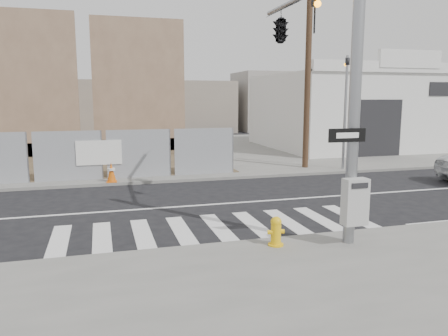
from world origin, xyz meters
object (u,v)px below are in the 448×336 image
object	(u,v)px
signal_pole	(301,48)
fire_hydrant	(276,231)
traffic_cone_d	(111,172)
auto_shop	(357,111)

from	to	relation	value
signal_pole	fire_hydrant	world-z (taller)	signal_pole
traffic_cone_d	auto_shop	bearing A→B (deg)	27.84
fire_hydrant	traffic_cone_d	size ratio (longest dim) A/B	0.84
signal_pole	auto_shop	size ratio (longest dim) A/B	0.58
fire_hydrant	traffic_cone_d	xyz separation A→B (m)	(-3.36, 8.77, 0.06)
fire_hydrant	auto_shop	bearing A→B (deg)	74.54
fire_hydrant	traffic_cone_d	distance (m)	9.39
auto_shop	fire_hydrant	world-z (taller)	auto_shop
signal_pole	fire_hydrant	xyz separation A→B (m)	(-1.70, -2.50, -4.33)
signal_pole	auto_shop	world-z (taller)	signal_pole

